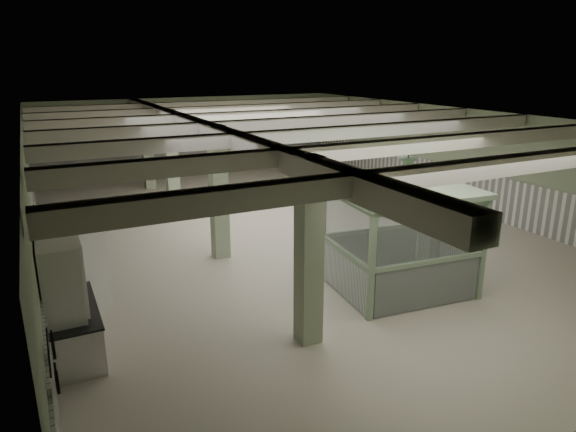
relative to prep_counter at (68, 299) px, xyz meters
name	(u,v)px	position (x,y,z in m)	size (l,w,h in m)	color
floor	(286,233)	(6.54, 3.03, -0.46)	(20.00, 20.00, 0.00)	beige
ceiling	(286,117)	(6.54, 3.03, 3.14)	(14.00, 20.00, 0.02)	white
wall_back	(192,136)	(6.54, 13.03, 1.34)	(14.00, 0.02, 3.60)	#9BAA88
wall_left	(31,204)	(-0.46, 3.03, 1.34)	(0.02, 20.00, 3.60)	#9BAA88
wall_right	(458,158)	(13.54, 3.03, 1.34)	(0.02, 20.00, 3.60)	#9BAA88
wainscot_left	(38,244)	(-0.43, 3.03, 0.29)	(0.05, 19.90, 1.50)	white
wainscot_right	(455,187)	(13.52, 3.03, 0.29)	(0.05, 19.90, 1.50)	white
wainscot_back	(193,158)	(6.54, 13.01, 0.29)	(13.90, 0.05, 1.50)	white
girder	(204,129)	(4.04, 3.03, 2.92)	(0.45, 19.90, 0.40)	beige
beam_a	(481,168)	(6.54, -4.47, 2.96)	(13.90, 0.35, 0.32)	beige
beam_b	(390,147)	(6.54, -1.97, 2.96)	(13.90, 0.35, 0.32)	beige
beam_c	(330,133)	(6.54, 0.53, 2.96)	(13.90, 0.35, 0.32)	beige
beam_d	(286,123)	(6.54, 3.03, 2.96)	(13.90, 0.35, 0.32)	beige
beam_e	(253,116)	(6.54, 5.53, 2.96)	(13.90, 0.35, 0.32)	beige
beam_f	(227,110)	(6.54, 8.03, 2.96)	(13.90, 0.35, 0.32)	beige
beam_g	(207,105)	(6.54, 10.53, 2.96)	(13.90, 0.35, 0.32)	beige
column_a	(309,253)	(4.04, -2.97, 1.34)	(0.42, 0.42, 3.60)	#9DAD8C
column_b	(219,193)	(4.04, 2.03, 1.34)	(0.42, 0.42, 3.60)	#9DAD8C
column_c	(171,162)	(4.04, 7.03, 1.34)	(0.42, 0.42, 3.60)	#9DAD8C
column_d	(147,146)	(4.04, 11.03, 1.34)	(0.42, 0.42, 3.60)	#9DAD8C
hook_rail	(49,351)	(-0.39, -4.57, 1.39)	(0.02, 0.02, 1.20)	black
pendant_front	(408,163)	(7.04, -1.97, 2.59)	(0.44, 0.44, 0.22)	#2B392A
pendant_mid	(293,133)	(7.04, 3.53, 2.59)	(0.44, 0.44, 0.22)	#2B392A
pendant_back	(235,118)	(7.04, 8.53, 2.59)	(0.44, 0.44, 0.22)	#2B392A
prep_counter	(68,299)	(0.00, 0.00, 0.00)	(0.87, 5.00, 0.91)	silver
pitcher_near	(75,314)	(0.04, -2.01, 0.58)	(0.18, 0.21, 0.27)	silver
pitcher_far	(64,286)	(-0.05, -0.70, 0.58)	(0.19, 0.22, 0.28)	silver
veg_colander	(64,282)	(-0.04, -0.38, 0.54)	(0.44, 0.44, 0.20)	#3F3F44
orange_bowl	(63,302)	(-0.11, -1.22, 0.49)	(0.25, 0.25, 0.09)	#B2B2B7
skillet_near	(57,382)	(-0.34, -4.94, 1.17)	(0.27, 0.27, 0.04)	black
skillet_far	(54,349)	(-0.34, -4.13, 1.17)	(0.28, 0.28, 0.04)	black
walkin_cooler	(62,285)	(-0.08, -0.96, 0.71)	(1.16, 2.56, 2.35)	white
guard_booth	(401,220)	(7.07, -1.80, 1.22)	(3.29, 2.87, 2.46)	gray
filing_cabinet	(438,250)	(8.64, -1.45, 0.10)	(0.36, 0.52, 1.12)	#555A4B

